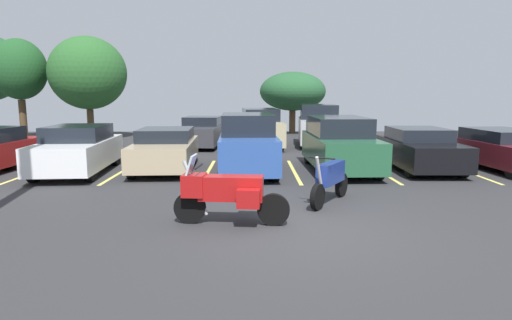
# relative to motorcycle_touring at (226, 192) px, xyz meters

# --- Properties ---
(ground) EXTENTS (44.00, 44.00, 0.10)m
(ground) POSITION_rel_motorcycle_touring_xyz_m (1.45, -0.39, -0.72)
(ground) COLOR #2D2D30
(motorcycle_touring) EXTENTS (2.34, 0.97, 1.41)m
(motorcycle_touring) POSITION_rel_motorcycle_touring_xyz_m (0.00, 0.00, 0.00)
(motorcycle_touring) COLOR black
(motorcycle_touring) RESTS_ON ground
(motorcycle_second) EXTENTS (1.22, 1.87, 1.24)m
(motorcycle_second) POSITION_rel_motorcycle_touring_xyz_m (2.38, 1.69, -0.08)
(motorcycle_second) COLOR black
(motorcycle_second) RESTS_ON ground
(parking_stripes) EXTENTS (26.29, 4.60, 0.01)m
(parking_stripes) POSITION_rel_motorcycle_touring_xyz_m (0.47, 6.00, -0.66)
(parking_stripes) COLOR #EAE066
(parking_stripes) RESTS_ON ground
(car_white) EXTENTS (2.19, 4.55, 1.57)m
(car_white) POSITION_rel_motorcycle_touring_xyz_m (-5.23, 5.75, 0.11)
(car_white) COLOR white
(car_white) RESTS_ON ground
(car_tan) EXTENTS (2.07, 4.32, 1.42)m
(car_tan) POSITION_rel_motorcycle_touring_xyz_m (-2.45, 6.23, 0.05)
(car_tan) COLOR tan
(car_tan) RESTS_ON ground
(car_blue) EXTENTS (1.99, 4.51, 1.93)m
(car_blue) POSITION_rel_motorcycle_touring_xyz_m (0.36, 5.91, 0.28)
(car_blue) COLOR #2D519E
(car_blue) RESTS_ON ground
(car_green) EXTENTS (2.04, 4.80, 1.82)m
(car_green) POSITION_rel_motorcycle_touring_xyz_m (3.48, 6.17, 0.24)
(car_green) COLOR #235638
(car_green) RESTS_ON ground
(car_black) EXTENTS (1.97, 4.31, 1.43)m
(car_black) POSITION_rel_motorcycle_touring_xyz_m (6.29, 6.33, 0.04)
(car_black) COLOR black
(car_black) RESTS_ON ground
(car_maroon) EXTENTS (2.26, 5.01, 1.38)m
(car_maroon) POSITION_rel_motorcycle_touring_xyz_m (9.26, 6.35, 0.03)
(car_maroon) COLOR maroon
(car_maroon) RESTS_ON ground
(car_far_charcoal) EXTENTS (2.12, 4.37, 1.48)m
(car_far_charcoal) POSITION_rel_motorcycle_touring_xyz_m (-1.98, 12.90, 0.05)
(car_far_charcoal) COLOR #38383D
(car_far_charcoal) RESTS_ON ground
(car_far_champagne) EXTENTS (2.18, 4.72, 1.87)m
(car_far_champagne) POSITION_rel_motorcycle_touring_xyz_m (0.92, 12.87, 0.25)
(car_far_champagne) COLOR #C1B289
(car_far_champagne) RESTS_ON ground
(car_far_silver) EXTENTS (2.26, 4.44, 2.06)m
(car_far_silver) POSITION_rel_motorcycle_touring_xyz_m (3.85, 13.36, 0.36)
(car_far_silver) COLOR #B7B7BC
(car_far_silver) RESTS_ON ground
(tree_center_right) EXTENTS (2.97, 2.97, 5.66)m
(tree_center_right) POSITION_rel_motorcycle_touring_xyz_m (-12.62, 16.51, 3.27)
(tree_center_right) COLOR #4C3823
(tree_center_right) RESTS_ON ground
(tree_center) EXTENTS (4.30, 4.30, 4.02)m
(tree_center) POSITION_rel_motorcycle_touring_xyz_m (3.15, 20.17, 2.08)
(tree_center) COLOR #4C3823
(tree_center) RESTS_ON ground
(tree_far_right) EXTENTS (4.24, 4.24, 5.77)m
(tree_far_right) POSITION_rel_motorcycle_touring_xyz_m (-8.72, 16.34, 3.07)
(tree_far_right) COLOR #4C3823
(tree_far_right) RESTS_ON ground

